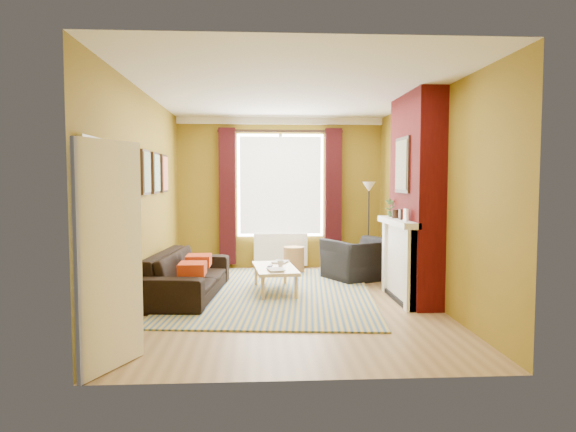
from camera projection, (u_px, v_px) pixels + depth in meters
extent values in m
plane|color=olive|center=(289.00, 302.00, 6.96)|extent=(5.50, 5.50, 0.00)
cube|color=olive|center=(280.00, 193.00, 9.60)|extent=(3.80, 0.02, 2.80)
cube|color=olive|center=(309.00, 211.00, 4.12)|extent=(3.80, 0.02, 2.80)
cube|color=olive|center=(428.00, 198.00, 6.97)|extent=(0.02, 5.50, 2.80)
cube|color=olive|center=(145.00, 199.00, 6.75)|extent=(0.02, 5.50, 2.80)
cube|color=white|center=(289.00, 93.00, 6.76)|extent=(3.80, 5.50, 0.01)
cube|color=#4E0B0B|center=(416.00, 198.00, 6.96)|extent=(0.35, 1.40, 2.80)
cube|color=white|center=(401.00, 261.00, 7.01)|extent=(0.12, 1.30, 1.10)
cube|color=white|center=(398.00, 222.00, 6.97)|extent=(0.22, 1.40, 0.08)
cube|color=white|center=(412.00, 270.00, 6.43)|extent=(0.16, 0.14, 1.04)
cube|color=white|center=(388.00, 256.00, 7.59)|extent=(0.16, 0.14, 1.04)
cube|color=black|center=(403.00, 268.00, 7.02)|extent=(0.06, 0.80, 0.90)
cube|color=black|center=(401.00, 298.00, 7.05)|extent=(0.20, 1.00, 0.06)
cube|color=white|center=(406.00, 215.00, 6.61)|extent=(0.03, 0.12, 0.16)
cube|color=black|center=(400.00, 214.00, 6.86)|extent=(0.03, 0.10, 0.14)
cylinder|color=black|center=(395.00, 214.00, 7.11)|extent=(0.10, 0.10, 0.12)
cube|color=black|center=(402.00, 165.00, 6.92)|extent=(0.03, 0.60, 0.75)
cube|color=#AD983A|center=(401.00, 165.00, 6.92)|extent=(0.01, 0.52, 0.66)
cube|color=white|center=(280.00, 121.00, 9.47)|extent=(3.80, 0.08, 0.12)
cube|color=white|center=(280.00, 185.00, 9.56)|extent=(1.60, 0.04, 1.90)
cube|color=white|center=(280.00, 185.00, 9.52)|extent=(1.50, 0.02, 1.80)
cube|color=white|center=(280.00, 185.00, 9.54)|extent=(0.06, 0.04, 1.90)
cube|color=#350C0F|center=(227.00, 196.00, 9.43)|extent=(0.30, 0.16, 2.50)
cube|color=#350C0F|center=(333.00, 196.00, 9.54)|extent=(0.30, 0.16, 2.50)
cylinder|color=black|center=(281.00, 131.00, 9.40)|extent=(2.30, 0.05, 0.05)
cube|color=white|center=(281.00, 250.00, 9.57)|extent=(1.00, 0.10, 0.60)
cube|color=white|center=(256.00, 250.00, 9.49)|extent=(0.04, 0.03, 0.56)
cube|color=white|center=(262.00, 250.00, 9.49)|extent=(0.04, 0.03, 0.56)
cube|color=white|center=(268.00, 250.00, 9.50)|extent=(0.04, 0.03, 0.56)
cube|color=white|center=(274.00, 250.00, 9.51)|extent=(0.04, 0.03, 0.56)
cube|color=white|center=(280.00, 250.00, 9.51)|extent=(0.04, 0.03, 0.56)
cube|color=white|center=(286.00, 250.00, 9.52)|extent=(0.04, 0.03, 0.56)
cube|color=white|center=(292.00, 250.00, 9.53)|extent=(0.04, 0.03, 0.56)
cube|color=white|center=(298.00, 250.00, 9.53)|extent=(0.04, 0.03, 0.56)
cube|color=white|center=(304.00, 250.00, 9.54)|extent=(0.04, 0.03, 0.56)
cube|color=black|center=(145.00, 172.00, 6.63)|extent=(0.04, 0.44, 0.58)
cube|color=gold|center=(147.00, 172.00, 6.63)|extent=(0.01, 0.38, 0.52)
cube|color=black|center=(155.00, 173.00, 7.28)|extent=(0.04, 0.44, 0.58)
cube|color=#339A63|center=(157.00, 173.00, 7.28)|extent=(0.01, 0.38, 0.52)
cube|color=black|center=(164.00, 174.00, 7.92)|extent=(0.04, 0.44, 0.58)
cube|color=#DF374F|center=(165.00, 174.00, 7.93)|extent=(0.01, 0.38, 0.52)
cube|color=white|center=(100.00, 250.00, 4.74)|extent=(0.05, 0.94, 2.06)
cube|color=black|center=(102.00, 250.00, 4.74)|extent=(0.02, 0.80, 1.98)
cube|color=white|center=(110.00, 256.00, 4.39)|extent=(0.37, 0.74, 1.98)
imported|color=#38682E|center=(390.00, 207.00, 7.41)|extent=(0.14, 0.10, 0.27)
cube|color=#AA2D0E|center=(192.00, 269.00, 6.65)|extent=(0.34, 0.40, 0.16)
cube|color=#AA2D0E|center=(199.00, 260.00, 7.35)|extent=(0.34, 0.40, 0.16)
cube|color=#305484|center=(273.00, 292.00, 7.50)|extent=(3.19, 4.17, 0.02)
imported|color=black|center=(187.00, 274.00, 7.25)|extent=(1.06, 2.26, 0.64)
imported|color=black|center=(360.00, 259.00, 8.51)|extent=(1.33, 1.28, 0.67)
cube|color=#D6B77B|center=(275.00, 268.00, 7.50)|extent=(0.68, 1.20, 0.05)
cylinder|color=#D6B77B|center=(263.00, 289.00, 6.97)|extent=(0.05, 0.05, 0.33)
cylinder|color=#D6B77B|center=(296.00, 288.00, 7.04)|extent=(0.05, 0.05, 0.33)
cylinder|color=#D6B77B|center=(256.00, 275.00, 7.99)|extent=(0.05, 0.05, 0.33)
cylinder|color=#D6B77B|center=(285.00, 274.00, 8.06)|extent=(0.05, 0.05, 0.33)
cylinder|color=#A37646|center=(294.00, 260.00, 9.13)|extent=(0.48, 0.48, 0.46)
cylinder|color=black|center=(368.00, 271.00, 9.20)|extent=(0.30, 0.30, 0.03)
cylinder|color=black|center=(368.00, 229.00, 9.14)|extent=(0.03, 0.03, 1.49)
cone|color=beige|center=(369.00, 187.00, 9.09)|extent=(0.30, 0.30, 0.18)
imported|color=#999999|center=(268.00, 270.00, 7.14)|extent=(0.27, 0.33, 0.03)
imported|color=#999999|center=(274.00, 262.00, 7.91)|extent=(0.29, 0.34, 0.02)
imported|color=#999999|center=(281.00, 264.00, 7.50)|extent=(0.10, 0.10, 0.09)
cube|color=#232325|center=(270.00, 266.00, 7.50)|extent=(0.08, 0.16, 0.02)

